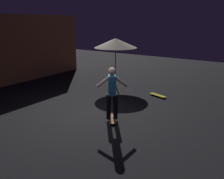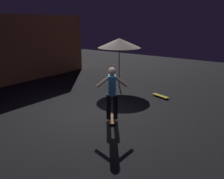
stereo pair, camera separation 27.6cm
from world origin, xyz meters
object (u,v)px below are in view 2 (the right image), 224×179
Objects in this scene: patio_umbrella at (119,43)px; skateboard_ridden at (112,119)px; skater at (112,90)px; skateboard_spare at (161,96)px.

patio_umbrella reaches higher than skateboard_ridden.
skateboard_ridden is at bearing -75.96° from skater.
patio_umbrella is at bearing 32.74° from skateboard_ridden.
skateboard_spare is at bearing -3.63° from skater.
skater is at bearing 104.04° from skateboard_ridden.
skater reaches higher than skateboard_spare.
skateboard_ridden is (-3.75, -2.41, -2.02)m from patio_umbrella.
patio_umbrella reaches higher than skateboard_spare.
skateboard_ridden is 0.91× the size of skateboard_spare.
patio_umbrella is 4.58m from skater.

